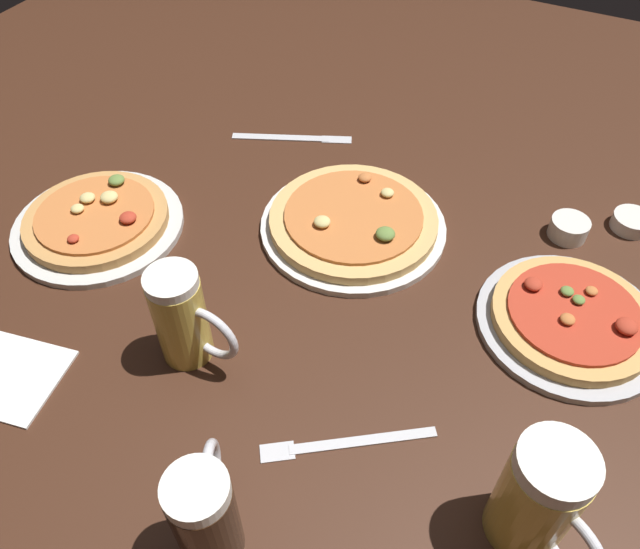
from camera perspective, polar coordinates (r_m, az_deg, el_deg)
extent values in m
cube|color=#3D2114|center=(1.00, 0.00, -1.37)|extent=(2.40, 2.40, 0.03)
cylinder|color=silver|center=(1.14, -19.75, 4.29)|extent=(0.29, 0.29, 0.01)
cylinder|color=tan|center=(1.13, -19.94, 4.84)|extent=(0.24, 0.24, 0.02)
cylinder|color=#C67038|center=(1.12, -20.09, 5.29)|extent=(0.20, 0.20, 0.01)
ellipsoid|color=#B73823|center=(1.08, -21.84, 3.10)|extent=(0.02, 0.02, 0.01)
ellipsoid|color=#DBC67A|center=(1.13, -21.49, 5.69)|extent=(0.02, 0.02, 0.01)
ellipsoid|color=#DBC67A|center=(1.13, -18.90, 6.78)|extent=(0.03, 0.03, 0.02)
ellipsoid|color=olive|center=(1.17, -18.28, 8.28)|extent=(0.03, 0.03, 0.01)
ellipsoid|color=#B73823|center=(1.08, -17.32, 5.05)|extent=(0.03, 0.03, 0.01)
ellipsoid|color=#DBC67A|center=(1.14, -20.68, 6.65)|extent=(0.03, 0.03, 0.01)
cylinder|color=silver|center=(1.07, 3.07, 4.45)|extent=(0.32, 0.32, 0.01)
cylinder|color=tan|center=(1.06, 3.10, 5.05)|extent=(0.29, 0.29, 0.02)
cylinder|color=#C67038|center=(1.05, 3.12, 5.53)|extent=(0.24, 0.24, 0.01)
ellipsoid|color=#DBC67A|center=(1.09, 6.25, 7.52)|extent=(0.02, 0.02, 0.01)
ellipsoid|color=olive|center=(1.01, 6.06, 3.76)|extent=(0.03, 0.03, 0.02)
ellipsoid|color=#DBC67A|center=(1.02, 0.20, 4.90)|extent=(0.03, 0.03, 0.01)
ellipsoid|color=#C67038|center=(1.12, 4.16, 8.92)|extent=(0.02, 0.02, 0.01)
cylinder|color=#B2B2B7|center=(1.00, 22.04, -4.21)|extent=(0.28, 0.28, 0.01)
cylinder|color=tan|center=(0.99, 22.28, -3.67)|extent=(0.24, 0.24, 0.02)
cylinder|color=#B73823|center=(0.98, 22.48, -3.22)|extent=(0.19, 0.19, 0.01)
ellipsoid|color=#B73823|center=(0.98, 26.47, -4.29)|extent=(0.03, 0.03, 0.02)
ellipsoid|color=olive|center=(0.99, 22.78, -2.16)|extent=(0.02, 0.02, 0.01)
ellipsoid|color=#C67038|center=(0.95, 21.89, -3.85)|extent=(0.02, 0.02, 0.01)
ellipsoid|color=#B73823|center=(0.98, 19.10, -0.84)|extent=(0.03, 0.03, 0.01)
ellipsoid|color=#C67038|center=(1.01, 23.79, -1.39)|extent=(0.02, 0.02, 0.01)
ellipsoid|color=olive|center=(0.99, 21.86, -1.43)|extent=(0.02, 0.02, 0.01)
cylinder|color=gold|center=(0.87, -12.71, -4.08)|extent=(0.07, 0.07, 0.14)
cylinder|color=white|center=(0.81, -13.62, -0.55)|extent=(0.07, 0.07, 0.02)
torus|color=silver|center=(0.84, -10.17, -5.40)|extent=(0.09, 0.02, 0.09)
cylinder|color=black|center=(0.72, -10.46, -21.46)|extent=(0.07, 0.07, 0.14)
cylinder|color=white|center=(0.65, -11.42, -18.94)|extent=(0.07, 0.07, 0.02)
torus|color=silver|center=(0.74, -10.03, -18.04)|extent=(0.05, 0.08, 0.09)
cylinder|color=gold|center=(0.75, 19.27, -19.05)|extent=(0.09, 0.09, 0.15)
cylinder|color=white|center=(0.68, 21.07, -16.06)|extent=(0.08, 0.08, 0.02)
torus|color=silver|center=(0.74, 22.23, -22.18)|extent=(0.08, 0.06, 0.09)
cylinder|color=silver|center=(1.20, 26.84, 4.35)|extent=(0.07, 0.07, 0.03)
cylinder|color=silver|center=(1.13, 21.98, 3.99)|extent=(0.06, 0.06, 0.03)
cube|color=white|center=(0.98, -27.10, -8.22)|extent=(0.18, 0.16, 0.01)
cube|color=silver|center=(0.83, 4.03, -15.03)|extent=(0.17, 0.12, 0.01)
cube|color=silver|center=(0.82, -3.97, -15.98)|extent=(0.05, 0.05, 0.00)
cube|color=silver|center=(1.29, -3.65, 12.55)|extent=(0.19, 0.10, 0.01)
cube|color=silver|center=(1.28, 1.55, 12.40)|extent=(0.06, 0.05, 0.00)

